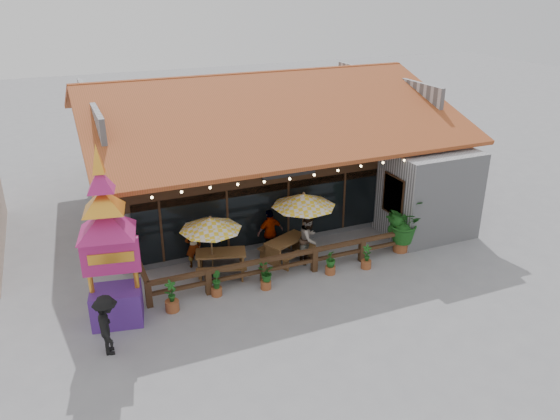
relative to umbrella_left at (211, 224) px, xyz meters
name	(u,v)px	position (x,y,z in m)	size (l,w,h in m)	color
ground	(320,262)	(4.00, -0.62, -2.05)	(100.00, 100.00, 0.00)	gray
restaurant_building	(262,157)	(4.26, 5.99, 0.15)	(15.50, 14.73, 6.09)	#ADADB2
patio_railing	(267,262)	(1.75, -0.89, -1.44)	(10.00, 2.60, 0.92)	#442D18
umbrella_left	(211,224)	(0.00, 0.00, 0.00)	(2.49, 2.49, 2.35)	brown
umbrella_right	(304,200)	(3.68, 0.23, 0.22)	(3.01, 3.01, 2.60)	brown
picnic_table_left	(221,259)	(0.33, 0.07, -1.47)	(2.15, 1.98, 0.86)	brown
picnic_table_right	(287,245)	(2.97, 0.16, -1.50)	(2.16, 2.04, 0.82)	brown
thai_sign_tower	(106,226)	(-3.54, -1.56, 1.21)	(2.67, 2.67, 6.17)	#4A217B
tropical_plant	(403,223)	(7.34, -1.02, -0.83)	(1.98, 2.03, 2.14)	brown
diner_a	(194,246)	(-0.43, 0.94, -1.22)	(0.60, 0.40, 1.66)	#351E10
diner_b	(309,239)	(3.64, -0.36, -1.11)	(0.92, 0.72, 1.89)	#351E10
diner_c	(270,232)	(2.56, 0.80, -1.14)	(1.07, 0.45, 1.83)	#351E10
pedestrian	(107,325)	(-3.97, -3.06, -1.13)	(1.19, 0.68, 1.84)	black
planter_a	(172,298)	(-1.87, -1.65, -1.59)	(0.45, 0.45, 1.09)	brown
planter_b	(216,285)	(-0.28, -1.31, -1.64)	(0.37, 0.37, 0.91)	brown
planter_c	(266,276)	(1.42, -1.57, -1.54)	(0.69, 0.65, 0.90)	brown
planter_d	(331,263)	(3.95, -1.54, -1.61)	(0.49, 0.49, 0.92)	brown
planter_e	(366,259)	(5.37, -1.68, -1.66)	(0.40, 0.38, 0.93)	brown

